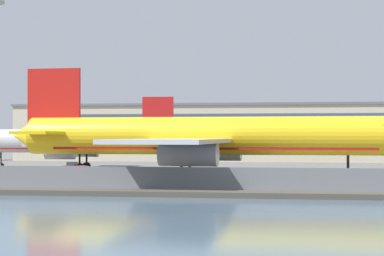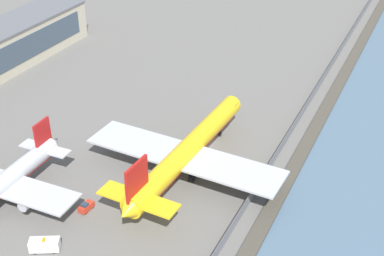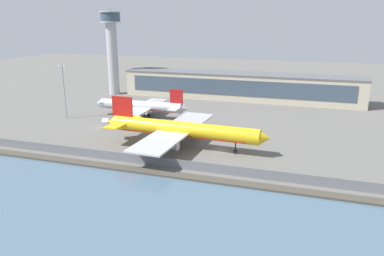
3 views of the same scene
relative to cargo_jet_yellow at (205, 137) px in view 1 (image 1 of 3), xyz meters
The scene contains 7 objects.
ground_plane 12.54m from the cargo_jet_yellow, ahead, with size 500.00×500.00×0.00m, color #66635E.
shoreline_seawall 23.62m from the cargo_jet_yellow, 60.40° to the right, with size 320.00×3.00×0.50m.
perimeter_fence 19.72m from the cargo_jet_yellow, 53.79° to the right, with size 280.00×0.10×2.42m.
cargo_jet_yellow is the anchor object (origin of this frame).
passenger_jet_silver 37.12m from the cargo_jet_yellow, 132.56° to the left, with size 36.71×31.07×11.45m.
baggage_tug 23.41m from the cargo_jet_yellow, 148.74° to the left, with size 3.30×1.80×1.80m.
terminal_building 72.23m from the cargo_jet_yellow, 87.71° to the left, with size 108.03×14.93×12.03m.
Camera 1 is at (1.05, -85.95, 5.46)m, focal length 70.00 mm.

